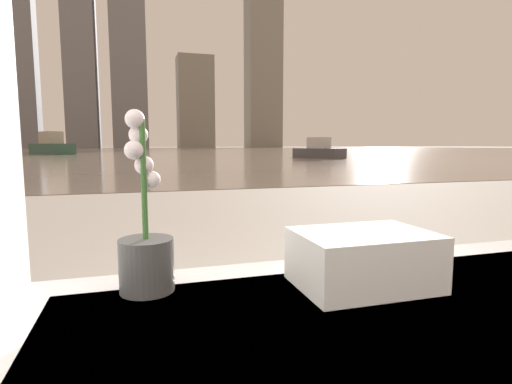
{
  "coord_description": "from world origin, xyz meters",
  "views": [
    {
      "loc": [
        -0.58,
        0.01,
        0.8
      ],
      "look_at": [
        0.05,
        2.12,
        0.54
      ],
      "focal_mm": 28.0,
      "sensor_mm": 36.0,
      "label": 1
    }
  ],
  "objects": [
    {
      "name": "harbor_water",
      "position": [
        0.0,
        62.0,
        0.01
      ],
      "size": [
        180.0,
        110.0,
        0.01
      ],
      "color": "gray",
      "rests_on": "ground_plane"
    },
    {
      "name": "potted_orchid",
      "position": [
        -0.57,
        0.86,
        0.59
      ],
      "size": [
        0.11,
        0.11,
        0.38
      ],
      "color": "#4C4C4C",
      "rests_on": "bathtub"
    },
    {
      "name": "skyline_tower_5",
      "position": [
        37.07,
        118.0,
        31.53
      ],
      "size": [
        10.06,
        7.73,
        63.05
      ],
      "color": "gray",
      "rests_on": "ground_plane"
    },
    {
      "name": "skyline_tower_1",
      "position": [
        -30.01,
        118.0,
        21.02
      ],
      "size": [
        11.22,
        6.22,
        42.03
      ],
      "color": "slate",
      "rests_on": "ground_plane"
    },
    {
      "name": "skyline_tower_4",
      "position": [
        16.39,
        118.0,
        12.98
      ],
      "size": [
        10.12,
        7.85,
        25.96
      ],
      "color": "gray",
      "rests_on": "ground_plane"
    },
    {
      "name": "skyline_tower_2",
      "position": [
        -13.79,
        118.0,
        38.04
      ],
      "size": [
        7.76,
        11.1,
        76.07
      ],
      "color": "slate",
      "rests_on": "ground_plane"
    },
    {
      "name": "harbor_boat_0",
      "position": [
        9.98,
        22.04,
        0.45
      ],
      "size": [
        2.35,
        3.48,
        1.24
      ],
      "color": "#4C4C51",
      "rests_on": "harbor_water"
    },
    {
      "name": "harbor_boat_1",
      "position": [
        -7.36,
        37.2,
        0.68
      ],
      "size": [
        4.23,
        5.17,
        1.89
      ],
      "color": "#335647",
      "rests_on": "harbor_water"
    },
    {
      "name": "towel_stack",
      "position": [
        -0.11,
        0.76,
        0.55
      ],
      "size": [
        0.29,
        0.21,
        0.12
      ],
      "color": "white",
      "rests_on": "bathtub"
    },
    {
      "name": "skyline_tower_3",
      "position": [
        -1.66,
        118.0,
        32.35
      ],
      "size": [
        9.14,
        12.72,
        64.69
      ],
      "color": "slate",
      "rests_on": "ground_plane"
    }
  ]
}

